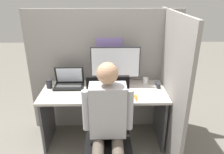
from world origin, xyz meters
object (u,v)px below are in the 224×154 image
at_px(monitor, 115,64).
at_px(office_chair, 108,129).
at_px(stapler, 158,85).
at_px(carrot_toy, 136,98).
at_px(person, 108,122).
at_px(laptop, 69,83).
at_px(pen_cup, 49,84).
at_px(paper_box, 115,83).
at_px(coffee_mug, 145,81).

relative_size(monitor, office_chair, 0.57).
bearing_deg(monitor, stapler, -8.62).
xyz_separation_m(carrot_toy, person, (-0.32, -0.49, 0.02)).
relative_size(laptop, pen_cup, 3.35).
height_order(laptop, carrot_toy, laptop).
xyz_separation_m(laptop, stapler, (1.14, -0.04, -0.02)).
relative_size(office_chair, person, 0.83).
relative_size(paper_box, carrot_toy, 2.16).
distance_m(stapler, carrot_toy, 0.47).
bearing_deg(office_chair, pen_cup, 138.49).
bearing_deg(coffee_mug, pen_cup, -175.46).
distance_m(carrot_toy, pen_cup, 1.12).
bearing_deg(person, pen_cup, 131.83).
relative_size(person, pen_cup, 12.06).
bearing_deg(laptop, person, -60.15).
height_order(laptop, stapler, laptop).
bearing_deg(stapler, pen_cup, 179.92).
xyz_separation_m(laptop, person, (0.50, -0.87, -0.01)).
bearing_deg(laptop, office_chair, -54.36).
height_order(monitor, stapler, monitor).
distance_m(carrot_toy, coffee_mug, 0.48).
distance_m(stapler, coffee_mug, 0.18).
bearing_deg(stapler, office_chair, -134.33).
height_order(monitor, coffee_mug, monitor).
relative_size(person, coffee_mug, 15.42).
distance_m(person, pen_cup, 1.12).
bearing_deg(carrot_toy, pen_cup, 162.17).
bearing_deg(pen_cup, stapler, -0.08).
bearing_deg(office_chair, coffee_mug, 56.64).
xyz_separation_m(laptop, office_chair, (0.50, -0.70, -0.22)).
bearing_deg(person, office_chair, 89.58).
bearing_deg(stapler, carrot_toy, -133.38).
xyz_separation_m(carrot_toy, pen_cup, (-1.07, 0.34, 0.04)).
bearing_deg(paper_box, monitor, 90.00).
distance_m(laptop, coffee_mug, 1.00).
bearing_deg(office_chair, laptop, 125.64).
xyz_separation_m(stapler, person, (-0.64, -0.83, 0.01)).
bearing_deg(carrot_toy, coffee_mug, 67.95).
distance_m(monitor, person, 0.95).
bearing_deg(coffee_mug, laptop, -176.46).
height_order(carrot_toy, person, person).
xyz_separation_m(paper_box, person, (-0.10, -0.91, 0.01)).
distance_m(stapler, office_chair, 0.94).
relative_size(monitor, person, 0.47).
bearing_deg(laptop, carrot_toy, -24.86).
xyz_separation_m(monitor, laptop, (-0.60, -0.04, -0.24)).
bearing_deg(monitor, office_chair, -97.54).
xyz_separation_m(paper_box, pen_cup, (-0.84, -0.08, 0.03)).
bearing_deg(stapler, laptop, 178.04).
xyz_separation_m(office_chair, coffee_mug, (0.50, 0.76, 0.22)).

